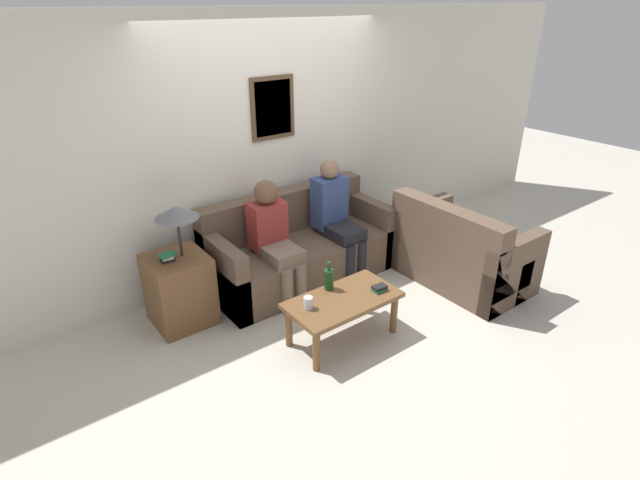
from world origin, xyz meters
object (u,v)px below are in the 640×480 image
object	(u,v)px
coffee_table	(343,304)
wine_bottle	(329,279)
couch_side	(460,254)
person_left	(274,236)
couch_main	(299,250)
drinking_glass	(308,303)
person_right	(336,215)

from	to	relation	value
coffee_table	wine_bottle	distance (m)	0.25
couch_side	wine_bottle	distance (m)	1.60
couch_side	person_left	size ratio (longest dim) A/B	1.13
couch_main	drinking_glass	distance (m)	1.23
drinking_glass	couch_main	bearing A→B (deg)	59.05
person_left	coffee_table	bearing A→B (deg)	-85.51
drinking_glass	person_left	xyz separation A→B (m)	(0.25, 0.89, 0.18)
wine_bottle	couch_side	bearing A→B (deg)	-5.54
couch_main	person_left	bearing A→B (deg)	-157.55
couch_main	person_right	xyz separation A→B (m)	(0.39, -0.13, 0.34)
wine_bottle	person_left	distance (m)	0.77
wine_bottle	drinking_glass	distance (m)	0.35
person_right	wine_bottle	bearing A→B (deg)	-131.90
person_left	wine_bottle	bearing A→B (deg)	-84.76
couch_main	couch_side	bearing A→B (deg)	-39.98
wine_bottle	coffee_table	bearing A→B (deg)	-88.58
person_left	person_right	world-z (taller)	person_right
couch_side	drinking_glass	distance (m)	1.90
coffee_table	drinking_glass	distance (m)	0.34
couch_side	drinking_glass	bearing A→B (deg)	89.45
couch_side	wine_bottle	bearing A→B (deg)	84.46
couch_side	couch_main	bearing A→B (deg)	50.02
couch_main	drinking_glass	bearing A→B (deg)	-120.95
couch_main	couch_side	distance (m)	1.65
drinking_glass	person_left	distance (m)	0.94
coffee_table	person_left	xyz separation A→B (m)	(-0.07, 0.94, 0.30)
couch_side	drinking_glass	world-z (taller)	couch_side
coffee_table	wine_bottle	size ratio (longest dim) A/B	3.69
coffee_table	wine_bottle	xyz separation A→B (m)	(-0.00, 0.19, 0.16)
couch_main	drinking_glass	size ratio (longest dim) A/B	18.56
couch_main	wine_bottle	bearing A→B (deg)	-108.91
couch_main	wine_bottle	xyz separation A→B (m)	(-0.31, -0.91, 0.19)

